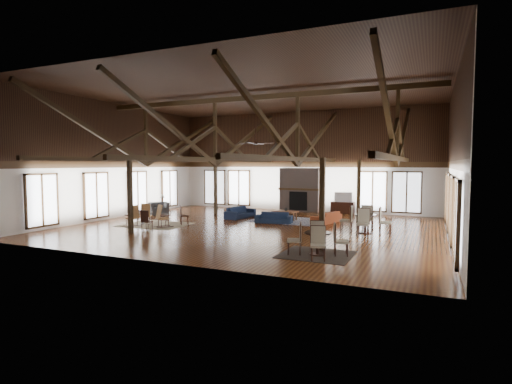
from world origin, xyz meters
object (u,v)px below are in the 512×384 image
at_px(armchair, 159,208).
at_px(cafe_table_near, 318,239).
at_px(sofa_navy_front, 274,218).
at_px(sofa_orange, 326,217).
at_px(sofa_navy_left, 240,212).
at_px(cafe_table_far, 365,220).
at_px(tv_console, 343,208).
at_px(coffee_table, 285,212).

relative_size(armchair, cafe_table_near, 0.53).
xyz_separation_m(sofa_navy_front, cafe_table_near, (3.72, -5.78, 0.24)).
bearing_deg(sofa_navy_front, sofa_orange, 14.50).
relative_size(sofa_navy_left, cafe_table_far, 0.95).
relative_size(sofa_navy_front, armchair, 1.70).
distance_m(sofa_navy_front, sofa_navy_left, 2.56).
relative_size(cafe_table_near, tv_console, 1.49).
xyz_separation_m(sofa_orange, coffee_table, (-2.15, 0.10, 0.15)).
bearing_deg(sofa_navy_front, armchair, 166.85).
height_order(sofa_navy_front, tv_console, tv_console).
relative_size(sofa_orange, armchair, 1.78).
bearing_deg(tv_console, sofa_navy_left, -137.68).
relative_size(sofa_orange, cafe_table_far, 0.89).
xyz_separation_m(armchair, cafe_table_far, (11.62, -1.54, 0.20)).
height_order(sofa_orange, armchair, armchair).
height_order(sofa_orange, cafe_table_near, cafe_table_near).
relative_size(coffee_table, cafe_table_far, 0.66).
bearing_deg(armchair, sofa_navy_front, -52.81).
height_order(sofa_navy_left, coffee_table, sofa_navy_left).
bearing_deg(coffee_table, cafe_table_far, -11.85).
bearing_deg(armchair, sofa_navy_left, -41.94).
bearing_deg(cafe_table_near, sofa_navy_front, 122.79).
height_order(sofa_navy_front, armchair, armchair).
bearing_deg(armchair, tv_console, -22.37).
bearing_deg(tv_console, cafe_table_far, -70.46).
height_order(sofa_navy_left, cafe_table_near, cafe_table_near).
height_order(sofa_navy_left, armchair, armchair).
bearing_deg(sofa_navy_left, sofa_orange, -82.65).
bearing_deg(sofa_orange, coffee_table, -77.12).
bearing_deg(cafe_table_near, coffee_table, 117.20).
bearing_deg(sofa_navy_left, cafe_table_near, -130.93).
xyz_separation_m(sofa_navy_front, sofa_navy_left, (-2.33, 1.06, 0.03)).
xyz_separation_m(sofa_navy_left, armchair, (-4.82, -0.63, 0.05)).
xyz_separation_m(coffee_table, cafe_table_near, (3.56, -6.92, 0.08)).
bearing_deg(tv_console, coffee_table, -116.92).
bearing_deg(coffee_table, sofa_orange, 13.03).
distance_m(sofa_navy_front, cafe_table_far, 4.61).
height_order(armchair, cafe_table_near, cafe_table_near).
height_order(cafe_table_near, tv_console, cafe_table_near).
xyz_separation_m(sofa_orange, cafe_table_near, (1.41, -6.82, 0.23)).
relative_size(armchair, cafe_table_far, 0.50).
bearing_deg(coffee_table, sofa_navy_front, -82.50).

